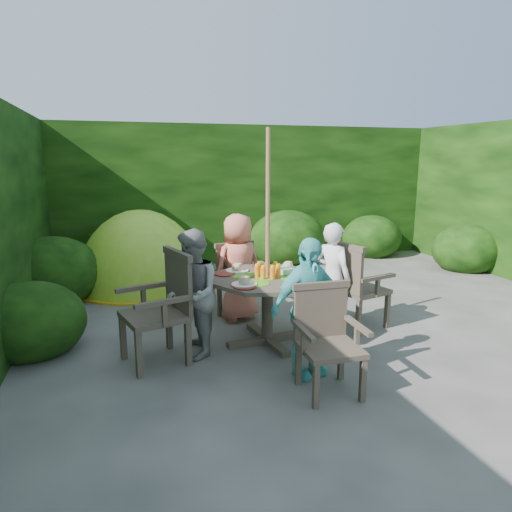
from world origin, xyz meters
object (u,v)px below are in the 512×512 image
object	(u,v)px
garden_chair_left	(163,306)
child_back	(238,267)
parasol_pole	(268,240)
child_right	(333,278)
garden_chair_back	(230,275)
patio_table	(268,287)
garden_chair_right	(355,284)
child_left	(193,294)
dome_tent	(143,285)
garden_chair_front	(327,337)
child_front	(307,308)

from	to	relation	value
garden_chair_left	child_back	distance (m)	1.35
parasol_pole	garden_chair_left	distance (m)	1.23
child_right	garden_chair_back	bearing A→B (deg)	16.72
patio_table	child_right	bearing A→B (deg)	7.03
garden_chair_right	garden_chair_left	xyz separation A→B (m)	(-2.17, -0.25, 0.03)
child_right	child_left	world-z (taller)	child_left
dome_tent	child_left	bearing A→B (deg)	-81.37
parasol_pole	garden_chair_right	bearing A→B (deg)	6.55
garden_chair_left	child_left	xyz separation A→B (m)	(0.29, 0.02, 0.09)
child_left	patio_table	bearing A→B (deg)	98.19
child_back	garden_chair_front	bearing A→B (deg)	81.27
parasol_pole	child_left	world-z (taller)	parasol_pole
parasol_pole	child_back	world-z (taller)	parasol_pole
garden_chair_right	dome_tent	xyz separation A→B (m)	(-2.22, 2.52, -0.51)
dome_tent	child_right	bearing A→B (deg)	-51.26
child_back	child_front	world-z (taller)	child_back
garden_chair_right	child_left	bearing A→B (deg)	82.61
garden_chair_right	child_front	world-z (taller)	child_front
patio_table	dome_tent	world-z (taller)	dome_tent
patio_table	child_left	size ratio (longest dim) A/B	1.09
garden_chair_back	child_back	size ratio (longest dim) A/B	0.69
garden_chair_right	garden_chair_left	bearing A→B (deg)	82.32
parasol_pole	garden_chair_left	size ratio (longest dim) A/B	2.17
patio_table	child_back	size ratio (longest dim) A/B	1.07
garden_chair_left	child_back	world-z (taller)	child_back
child_back	child_front	bearing A→B (deg)	80.89
parasol_pole	child_back	distance (m)	0.92
child_front	dome_tent	size ratio (longest dim) A/B	0.54
parasol_pole	garden_chair_back	world-z (taller)	parasol_pole
garden_chair_front	child_left	bearing A→B (deg)	135.73
parasol_pole	garden_chair_back	xyz separation A→B (m)	(-0.13, 1.09, -0.63)
garden_chair_right	garden_chair_back	bearing A→B (deg)	37.33
garden_chair_back	child_front	distance (m)	1.91
child_back	parasol_pole	bearing A→B (deg)	80.89
garden_chair_left	child_right	distance (m)	1.89
patio_table	child_right	world-z (taller)	child_right
child_left	garden_chair_right	bearing A→B (deg)	97.81
dome_tent	garden_chair_right	bearing A→B (deg)	-46.97
garden_chair_front	garden_chair_back	bearing A→B (deg)	99.57
parasol_pole	dome_tent	distance (m)	3.08
garden_chair_front	garden_chair_left	bearing A→B (deg)	144.03
garden_chair_back	child_front	world-z (taller)	child_front
garden_chair_front	dome_tent	xyz separation A→B (m)	(-1.28, 3.74, -0.46)
garden_chair_left	child_back	size ratio (longest dim) A/B	0.79
garden_chair_right	child_front	size ratio (longest dim) A/B	0.77
child_left	child_back	size ratio (longest dim) A/B	0.98
child_left	child_front	xyz separation A→B (m)	(0.89, -0.70, -0.00)
parasol_pole	child_front	size ratio (longest dim) A/B	1.76
parasol_pole	child_back	xyz separation A→B (m)	(-0.10, 0.79, -0.46)
patio_table	parasol_pole	distance (m)	0.50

